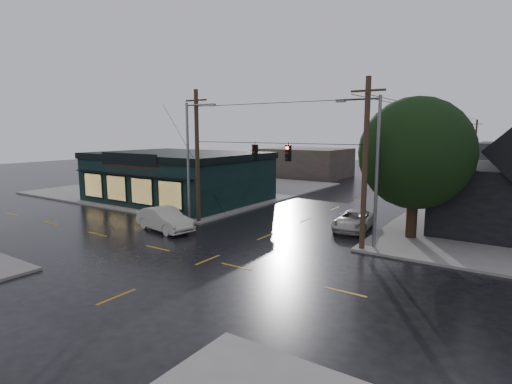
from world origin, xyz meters
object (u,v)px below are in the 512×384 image
Objects in this scene: corner_tree at (416,153)px; utility_pole_nw at (199,223)px; utility_pole_ne at (361,250)px; sedan_cream at (165,219)px; suv_silver at (354,220)px.

corner_tree is 0.90× the size of utility_pole_nw.
corner_tree reaches higher than utility_pole_ne.
suv_silver is at bearing -43.96° from sedan_cream.
utility_pole_ne is (-1.84, -4.27, -5.67)m from corner_tree.
corner_tree reaches higher than suv_silver.
utility_pole_nw is 3.31m from sedan_cream.
corner_tree is 0.90× the size of utility_pole_ne.
corner_tree is 1.80× the size of sedan_cream.
corner_tree is 6.43m from suv_silver.
corner_tree is 1.84× the size of suv_silver.
suv_silver is at bearing 115.18° from utility_pole_ne.
utility_pole_nw reaches higher than sedan_cream.
sedan_cream reaches higher than suv_silver.
utility_pole_ne is at bearing -113.34° from corner_tree.
utility_pole_nw is at bearing 4.10° from sedan_cream.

